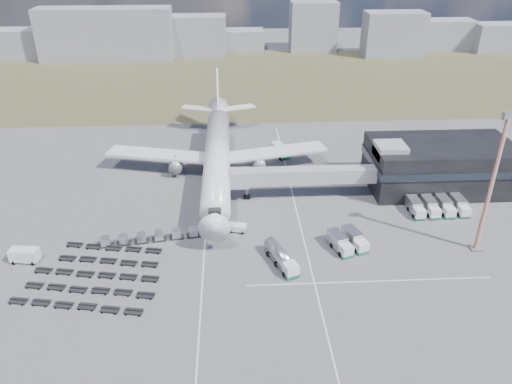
{
  "coord_description": "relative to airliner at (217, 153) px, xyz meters",
  "views": [
    {
      "loc": [
        3.21,
        -70.76,
        51.01
      ],
      "look_at": [
        7.88,
        15.89,
        4.0
      ],
      "focal_mm": 35.0,
      "sensor_mm": 36.0,
      "label": 1
    }
  ],
  "objects": [
    {
      "name": "uld_row",
      "position": [
        -11.87,
        -26.84,
        -4.3
      ],
      "size": [
        18.2,
        4.31,
        1.65
      ],
      "rotation": [
        0.0,
        0.0,
        0.15
      ],
      "color": "black",
      "rests_on": "ground"
    },
    {
      "name": "pushback_tug",
      "position": [
        4.0,
        -24.38,
        -4.55
      ],
      "size": [
        3.62,
        2.58,
        1.48
      ],
      "primitive_type": "cube",
      "rotation": [
        0.0,
        0.0,
        -0.25
      ],
      "color": "silver",
      "rests_on": "ground"
    },
    {
      "name": "fuel_tanker",
      "position": [
        11.13,
        -35.08,
        -3.83
      ],
      "size": [
        5.4,
        9.27,
        2.93
      ],
      "rotation": [
        0.0,
        0.0,
        0.37
      ],
      "color": "silver",
      "rests_on": "ground"
    },
    {
      "name": "grass_strip",
      "position": [
        0.0,
        77.62,
        -5.29
      ],
      "size": [
        420.0,
        90.0,
        0.01
      ],
      "primitive_type": "cube",
      "color": "#4B4A2D",
      "rests_on": "ground"
    },
    {
      "name": "jet_bridge",
      "position": [
        15.9,
        -11.95,
        -0.24
      ],
      "size": [
        30.3,
        3.8,
        7.05
      ],
      "color": "#939399",
      "rests_on": "ground"
    },
    {
      "name": "catering_truck",
      "position": [
        15.14,
        9.4,
        -3.9
      ],
      "size": [
        4.58,
        6.4,
        2.72
      ],
      "rotation": [
        0.0,
        0.0,
        0.41
      ],
      "color": "silver",
      "rests_on": "ground"
    },
    {
      "name": "ground",
      "position": [
        0.0,
        -32.38,
        -5.29
      ],
      "size": [
        420.0,
        420.0,
        0.0
      ],
      "primitive_type": "plane",
      "color": "#565659",
      "rests_on": "ground"
    },
    {
      "name": "service_trucks_near",
      "position": [
        23.31,
        -30.71,
        -3.91
      ],
      "size": [
        7.01,
        7.66,
        2.54
      ],
      "rotation": [
        0.0,
        0.0,
        0.33
      ],
      "color": "silver",
      "rests_on": "ground"
    },
    {
      "name": "utility_van",
      "position": [
        -32.33,
        -31.88,
        -4.05
      ],
      "size": [
        4.92,
        2.64,
        2.48
      ],
      "primitive_type": "cube",
      "rotation": [
        0.0,
        0.0,
        -0.11
      ],
      "color": "silver",
      "rests_on": "ground"
    },
    {
      "name": "baggage_dollies",
      "position": [
        -19.51,
        -36.93,
        -4.96
      ],
      "size": [
        23.19,
        20.07,
        0.66
      ],
      "rotation": [
        0.0,
        0.0,
        -0.18
      ],
      "color": "black",
      "rests_on": "ground"
    },
    {
      "name": "airliner",
      "position": [
        0.0,
        0.0,
        0.0
      ],
      "size": [
        51.59,
        64.53,
        17.62
      ],
      "color": "silver",
      "rests_on": "ground"
    },
    {
      "name": "floodlight_mast",
      "position": [
        46.05,
        -32.34,
        7.49
      ],
      "size": [
        2.43,
        1.97,
        25.49
      ],
      "rotation": [
        0.0,
        0.0,
        0.31
      ],
      "color": "#BE431E",
      "rests_on": "ground"
    },
    {
      "name": "service_trucks_far",
      "position": [
        43.9,
        -19.51,
        -3.94
      ],
      "size": [
        11.4,
        6.55,
        2.49
      ],
      "rotation": [
        0.0,
        0.0,
        0.03
      ],
      "color": "silver",
      "rests_on": "ground"
    },
    {
      "name": "lane_markings",
      "position": [
        9.77,
        -29.38,
        -5.29
      ],
      "size": [
        47.12,
        110.0,
        0.01
      ],
      "color": "silver",
      "rests_on": "ground"
    },
    {
      "name": "terminal",
      "position": [
        47.77,
        -8.41,
        -0.04
      ],
      "size": [
        30.4,
        16.4,
        11.0
      ],
      "color": "black",
      "rests_on": "ground"
    },
    {
      "name": "skyline",
      "position": [
        -18.54,
        116.55,
        3.25
      ],
      "size": [
        288.11,
        25.78,
        21.35
      ],
      "color": "gray",
      "rests_on": "ground"
    }
  ]
}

